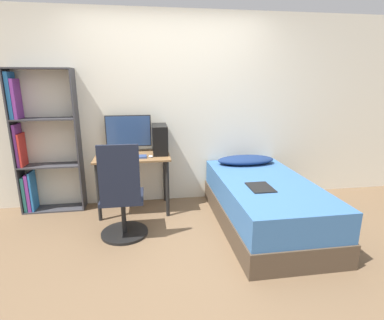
{
  "coord_description": "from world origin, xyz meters",
  "views": [
    {
      "loc": [
        -0.34,
        -2.55,
        1.65
      ],
      "look_at": [
        0.17,
        0.74,
        0.75
      ],
      "focal_mm": 28.0,
      "sensor_mm": 36.0,
      "label": 1
    }
  ],
  "objects": [
    {
      "name": "magazine",
      "position": [
        0.82,
        0.26,
        0.55
      ],
      "size": [
        0.24,
        0.32,
        0.01
      ],
      "color": "black",
      "rests_on": "bed"
    },
    {
      "name": "phone",
      "position": [
        -0.9,
        1.09,
        0.74
      ],
      "size": [
        0.07,
        0.14,
        0.01
      ],
      "color": "#B7B7BC",
      "rests_on": "desk"
    },
    {
      "name": "bed",
      "position": [
        0.97,
        0.48,
        0.27
      ],
      "size": [
        1.01,
        1.92,
        0.55
      ],
      "color": "#4C3D2D",
      "rests_on": "ground_plane"
    },
    {
      "name": "ground_plane",
      "position": [
        0.0,
        0.0,
        0.0
      ],
      "size": [
        14.0,
        14.0,
        0.0
      ],
      "primitive_type": "plane",
      "color": "brown"
    },
    {
      "name": "pc_tower",
      "position": [
        -0.18,
        1.22,
        0.91
      ],
      "size": [
        0.19,
        0.41,
        0.36
      ],
      "color": "black",
      "rests_on": "desk"
    },
    {
      "name": "pillow",
      "position": [
        0.97,
        1.18,
        0.6
      ],
      "size": [
        0.77,
        0.36,
        0.11
      ],
      "color": "navy",
      "rests_on": "bed"
    },
    {
      "name": "keyboard",
      "position": [
        -0.57,
        1.02,
        0.74
      ],
      "size": [
        0.43,
        0.13,
        0.02
      ],
      "color": "#33477A",
      "rests_on": "desk"
    },
    {
      "name": "monitor",
      "position": [
        -0.57,
        1.33,
        0.99
      ],
      "size": [
        0.58,
        0.19,
        0.48
      ],
      "color": "black",
      "rests_on": "desk"
    },
    {
      "name": "desk",
      "position": [
        -0.52,
        1.14,
        0.61
      ],
      "size": [
        0.92,
        0.6,
        0.73
      ],
      "color": "brown",
      "rests_on": "ground_plane"
    },
    {
      "name": "office_chair",
      "position": [
        -0.62,
        0.43,
        0.4
      ],
      "size": [
        0.51,
        0.51,
        1.05
      ],
      "color": "black",
      "rests_on": "ground_plane"
    },
    {
      "name": "wall_back",
      "position": [
        0.0,
        1.47,
        1.25
      ],
      "size": [
        8.0,
        0.05,
        2.5
      ],
      "color": "silver",
      "rests_on": "ground_plane"
    },
    {
      "name": "mouse",
      "position": [
        -0.3,
        1.02,
        0.74
      ],
      "size": [
        0.06,
        0.09,
        0.02
      ],
      "color": "silver",
      "rests_on": "desk"
    },
    {
      "name": "bookshelf",
      "position": [
        -1.7,
        1.32,
        0.86
      ],
      "size": [
        0.76,
        0.25,
        1.78
      ],
      "color": "#38383D",
      "rests_on": "ground_plane"
    }
  ]
}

